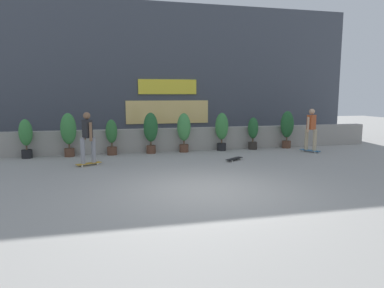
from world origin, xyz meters
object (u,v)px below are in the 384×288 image
potted_plant_0 (26,136)px  potted_plant_1 (68,131)px  potted_plant_3 (151,130)px  skater_by_wall_left (311,128)px  skater_far_right (88,136)px  potted_plant_5 (222,129)px  potted_plant_7 (287,127)px  skateboard_near_camera (234,159)px  potted_plant_4 (184,129)px  potted_plant_2 (112,135)px  potted_plant_6 (253,132)px

potted_plant_0 → potted_plant_1: 1.44m
potted_plant_3 → skater_by_wall_left: (6.12, -1.17, 0.03)m
skater_by_wall_left → skater_far_right: 8.36m
potted_plant_0 → potted_plant_5: 7.26m
potted_plant_7 → skateboard_near_camera: (-3.14, -2.16, -0.85)m
potted_plant_1 → potted_plant_4: potted_plant_1 is taller
potted_plant_1 → skateboard_near_camera: potted_plant_1 is taller
potted_plant_3 → skater_by_wall_left: skater_by_wall_left is taller
potted_plant_2 → potted_plant_3: potted_plant_3 is taller
potted_plant_6 → skateboard_near_camera: bearing=-126.7°
potted_plant_0 → skateboard_near_camera: potted_plant_0 is taller
skateboard_near_camera → skater_by_wall_left: bearing=15.6°
potted_plant_2 → potted_plant_6: potted_plant_2 is taller
potted_plant_5 → skateboard_near_camera: potted_plant_5 is taller
potted_plant_3 → skateboard_near_camera: 3.48m
potted_plant_4 → skateboard_near_camera: potted_plant_4 is taller
potted_plant_5 → potted_plant_7: 2.88m
potted_plant_6 → skater_far_right: skater_far_right is taller
potted_plant_4 → potted_plant_7: 4.43m
potted_plant_7 → potted_plant_0: bearing=180.0°
potted_plant_2 → potted_plant_1: bearing=180.0°
potted_plant_7 → skater_far_right: (-7.95, -1.84, 0.03)m
potted_plant_5 → potted_plant_6: 1.36m
skater_far_right → skateboard_near_camera: size_ratio=2.23×
skateboard_near_camera → skater_far_right: bearing=176.2°
skater_by_wall_left → skateboard_near_camera: 3.77m
potted_plant_4 → potted_plant_5: 1.55m
potted_plant_7 → potted_plant_3: bearing=180.0°
potted_plant_1 → skateboard_near_camera: size_ratio=2.08×
potted_plant_4 → potted_plant_3: bearing=180.0°
potted_plant_2 → potted_plant_6: (5.66, 0.00, -0.01)m
potted_plant_2 → potted_plant_0: bearing=180.0°
potted_plant_2 → potted_plant_3: bearing=0.0°
potted_plant_1 → potted_plant_6: 7.17m
potted_plant_0 → skater_by_wall_left: size_ratio=0.82×
potted_plant_2 → skater_far_right: (-0.76, -1.84, 0.20)m
potted_plant_0 → potted_plant_4: potted_plant_4 is taller
potted_plant_2 → skateboard_near_camera: 4.64m
potted_plant_6 → skater_far_right: 6.68m
potted_plant_3 → potted_plant_6: bearing=-0.0°
potted_plant_2 → skater_far_right: skater_far_right is taller
skater_far_right → skateboard_near_camera: (4.81, -0.32, -0.88)m
potted_plant_2 → skateboard_near_camera: (4.05, -2.16, -0.68)m
potted_plant_0 → potted_plant_6: (8.60, -0.00, -0.06)m
potted_plant_5 → skater_by_wall_left: bearing=-19.7°
potted_plant_7 → skateboard_near_camera: size_ratio=2.04×
potted_plant_4 → potted_plant_7: potted_plant_7 is taller
potted_plant_3 → potted_plant_2: bearing=-180.0°
potted_plant_2 → potted_plant_7: bearing=0.0°
potted_plant_4 → potted_plant_7: (4.43, 0.00, 0.02)m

